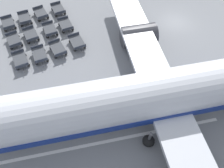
{
  "coord_description": "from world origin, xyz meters",
  "views": [
    {
      "loc": [
        21.49,
        -13.31,
        18.72
      ],
      "look_at": [
        9.54,
        -10.74,
        1.93
      ],
      "focal_mm": 35.0,
      "sensor_mm": 36.0,
      "label": 1
    }
  ],
  "objects_px": {
    "baggage_dolly_row_mid_a_col_c": "(40,55)",
    "baggage_dolly_row_far_col_a": "(58,9)",
    "baggage_dolly_row_mid_a_col_b": "(31,35)",
    "baggage_dolly_row_far_col_c": "(77,42)",
    "baggage_dolly_row_near_col_c": "(20,60)",
    "baggage_dolly_row_mid_b_col_b": "(50,30)",
    "baggage_dolly_row_near_col_b": "(14,41)",
    "airplane": "(175,92)",
    "baggage_dolly_row_mid_b_col_a": "(41,14)",
    "baggage_dolly_row_near_col_a": "(8,24)",
    "baggage_dolly_row_mid_b_col_c": "(58,49)",
    "baggage_dolly_row_mid_a_col_a": "(25,19)",
    "baggage_dolly_row_far_col_b": "(66,25)"
  },
  "relations": [
    {
      "from": "baggage_dolly_row_mid_b_col_b",
      "to": "baggage_dolly_row_mid_b_col_c",
      "type": "distance_m",
      "value": 3.71
    },
    {
      "from": "airplane",
      "to": "baggage_dolly_row_near_col_a",
      "type": "distance_m",
      "value": 22.77
    },
    {
      "from": "baggage_dolly_row_near_col_a",
      "to": "baggage_dolly_row_far_col_b",
      "type": "bearing_deg",
      "value": 75.67
    },
    {
      "from": "baggage_dolly_row_mid_a_col_c",
      "to": "baggage_dolly_row_far_col_a",
      "type": "xyz_separation_m",
      "value": [
        -8.23,
        2.68,
        0.0
      ]
    },
    {
      "from": "baggage_dolly_row_mid_b_col_c",
      "to": "baggage_dolly_row_far_col_a",
      "type": "relative_size",
      "value": 1.0
    },
    {
      "from": "baggage_dolly_row_near_col_a",
      "to": "baggage_dolly_row_far_col_c",
      "type": "relative_size",
      "value": 1.0
    },
    {
      "from": "baggage_dolly_row_mid_b_col_a",
      "to": "baggage_dolly_row_near_col_a",
      "type": "bearing_deg",
      "value": -73.78
    },
    {
      "from": "baggage_dolly_row_mid_b_col_b",
      "to": "baggage_dolly_row_near_col_b",
      "type": "bearing_deg",
      "value": -76.1
    },
    {
      "from": "baggage_dolly_row_near_col_b",
      "to": "baggage_dolly_row_far_col_c",
      "type": "height_order",
      "value": "same"
    },
    {
      "from": "airplane",
      "to": "baggage_dolly_row_near_col_b",
      "type": "xyz_separation_m",
      "value": [
        -12.63,
        -15.05,
        -2.46
      ]
    },
    {
      "from": "baggage_dolly_row_mid_a_col_a",
      "to": "baggage_dolly_row_mid_a_col_b",
      "type": "distance_m",
      "value": 3.54
    },
    {
      "from": "baggage_dolly_row_far_col_b",
      "to": "baggage_dolly_row_near_col_c",
      "type": "bearing_deg",
      "value": -47.5
    },
    {
      "from": "baggage_dolly_row_mid_b_col_a",
      "to": "baggage_dolly_row_far_col_c",
      "type": "xyz_separation_m",
      "value": [
        6.59,
        4.13,
        0.0
      ]
    },
    {
      "from": "baggage_dolly_row_mid_b_col_c",
      "to": "baggage_dolly_row_near_col_b",
      "type": "bearing_deg",
      "value": -116.64
    },
    {
      "from": "baggage_dolly_row_mid_b_col_b",
      "to": "baggage_dolly_row_far_col_c",
      "type": "bearing_deg",
      "value": 45.77
    },
    {
      "from": "baggage_dolly_row_near_col_c",
      "to": "baggage_dolly_row_far_col_c",
      "type": "bearing_deg",
      "value": 103.15
    },
    {
      "from": "baggage_dolly_row_near_col_b",
      "to": "airplane",
      "type": "bearing_deg",
      "value": 50.01
    },
    {
      "from": "baggage_dolly_row_near_col_b",
      "to": "baggage_dolly_row_far_col_c",
      "type": "xyz_separation_m",
      "value": [
        1.92,
        7.43,
        0.0
      ]
    },
    {
      "from": "baggage_dolly_row_near_col_b",
      "to": "baggage_dolly_row_mid_b_col_c",
      "type": "height_order",
      "value": "same"
    },
    {
      "from": "baggage_dolly_row_mid_b_col_a",
      "to": "baggage_dolly_row_far_col_c",
      "type": "bearing_deg",
      "value": 32.07
    },
    {
      "from": "baggage_dolly_row_far_col_a",
      "to": "baggage_dolly_row_far_col_b",
      "type": "bearing_deg",
      "value": 11.35
    },
    {
      "from": "baggage_dolly_row_near_col_c",
      "to": "baggage_dolly_row_mid_b_col_b",
      "type": "height_order",
      "value": "same"
    },
    {
      "from": "baggage_dolly_row_near_col_b",
      "to": "baggage_dolly_row_mid_b_col_a",
      "type": "height_order",
      "value": "same"
    },
    {
      "from": "baggage_dolly_row_near_col_a",
      "to": "baggage_dolly_row_mid_b_col_b",
      "type": "relative_size",
      "value": 1.0
    },
    {
      "from": "baggage_dolly_row_near_col_b",
      "to": "baggage_dolly_row_far_col_b",
      "type": "distance_m",
      "value": 6.57
    },
    {
      "from": "baggage_dolly_row_mid_b_col_b",
      "to": "baggage_dolly_row_mid_a_col_c",
      "type": "bearing_deg",
      "value": -18.02
    },
    {
      "from": "airplane",
      "to": "baggage_dolly_row_near_col_b",
      "type": "bearing_deg",
      "value": -129.99
    },
    {
      "from": "baggage_dolly_row_mid_a_col_a",
      "to": "baggage_dolly_row_far_col_c",
      "type": "distance_m",
      "value": 8.62
    },
    {
      "from": "baggage_dolly_row_near_col_a",
      "to": "baggage_dolly_row_far_col_b",
      "type": "xyz_separation_m",
      "value": [
        1.85,
        7.26,
        0.0
      ]
    },
    {
      "from": "baggage_dolly_row_near_col_b",
      "to": "baggage_dolly_row_far_col_a",
      "type": "relative_size",
      "value": 1.0
    },
    {
      "from": "baggage_dolly_row_mid_a_col_a",
      "to": "baggage_dolly_row_mid_b_col_b",
      "type": "distance_m",
      "value": 4.32
    },
    {
      "from": "baggage_dolly_row_mid_a_col_b",
      "to": "baggage_dolly_row_far_col_c",
      "type": "bearing_deg",
      "value": 65.23
    },
    {
      "from": "baggage_dolly_row_near_col_a",
      "to": "baggage_dolly_row_mid_b_col_c",
      "type": "distance_m",
      "value": 8.48
    },
    {
      "from": "baggage_dolly_row_near_col_c",
      "to": "baggage_dolly_row_mid_a_col_b",
      "type": "relative_size",
      "value": 1.0
    },
    {
      "from": "baggage_dolly_row_near_col_b",
      "to": "baggage_dolly_row_far_col_c",
      "type": "distance_m",
      "value": 7.68
    },
    {
      "from": "baggage_dolly_row_far_col_a",
      "to": "baggage_dolly_row_near_col_b",
      "type": "bearing_deg",
      "value": -47.88
    },
    {
      "from": "baggage_dolly_row_mid_a_col_b",
      "to": "baggage_dolly_row_mid_b_col_b",
      "type": "height_order",
      "value": "same"
    },
    {
      "from": "baggage_dolly_row_far_col_c",
      "to": "baggage_dolly_row_mid_a_col_c",
      "type": "bearing_deg",
      "value": -75.06
    },
    {
      "from": "baggage_dolly_row_mid_a_col_b",
      "to": "baggage_dolly_row_far_col_b",
      "type": "xyz_separation_m",
      "value": [
        -1.01,
        4.37,
        0.0
      ]
    },
    {
      "from": "baggage_dolly_row_near_col_b",
      "to": "baggage_dolly_row_mid_b_col_b",
      "type": "distance_m",
      "value": 4.48
    },
    {
      "from": "baggage_dolly_row_mid_a_col_b",
      "to": "baggage_dolly_row_mid_b_col_c",
      "type": "xyz_separation_m",
      "value": [
        3.14,
        3.1,
        0.0
      ]
    },
    {
      "from": "baggage_dolly_row_mid_b_col_a",
      "to": "baggage_dolly_row_mid_b_col_b",
      "type": "height_order",
      "value": "same"
    },
    {
      "from": "baggage_dolly_row_far_col_a",
      "to": "baggage_dolly_row_mid_b_col_b",
      "type": "bearing_deg",
      "value": -18.01
    },
    {
      "from": "baggage_dolly_row_far_col_a",
      "to": "airplane",
      "type": "bearing_deg",
      "value": 27.86
    },
    {
      "from": "baggage_dolly_row_near_col_b",
      "to": "baggage_dolly_row_mid_a_col_b",
      "type": "distance_m",
      "value": 2.09
    },
    {
      "from": "baggage_dolly_row_near_col_b",
      "to": "baggage_dolly_row_mid_b_col_c",
      "type": "bearing_deg",
      "value": 63.36
    },
    {
      "from": "baggage_dolly_row_near_col_a",
      "to": "baggage_dolly_row_mid_b_col_a",
      "type": "distance_m",
      "value": 4.36
    },
    {
      "from": "baggage_dolly_row_near_col_a",
      "to": "baggage_dolly_row_far_col_c",
      "type": "bearing_deg",
      "value": 57.12
    },
    {
      "from": "baggage_dolly_row_mid_a_col_c",
      "to": "baggage_dolly_row_mid_b_col_c",
      "type": "relative_size",
      "value": 1.0
    },
    {
      "from": "airplane",
      "to": "baggage_dolly_row_mid_b_col_c",
      "type": "relative_size",
      "value": 12.6
    }
  ]
}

